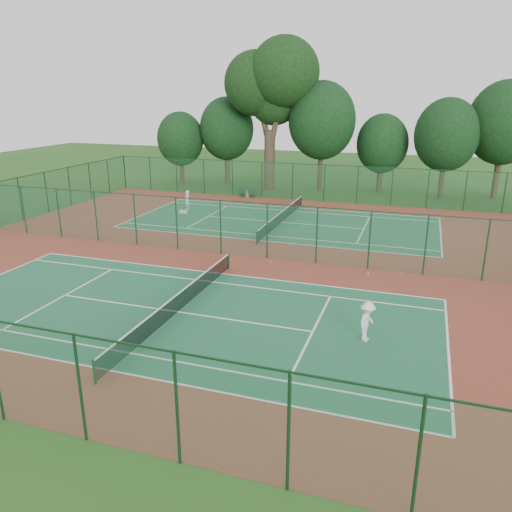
# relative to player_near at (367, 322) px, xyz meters

# --- Properties ---
(ground) EXTENTS (120.00, 120.00, 0.00)m
(ground) POSITION_rel_player_near_xyz_m (-8.66, 9.05, -0.87)
(ground) COLOR #245019
(ground) RESTS_ON ground
(red_pad) EXTENTS (40.00, 36.00, 0.01)m
(red_pad) POSITION_rel_player_near_xyz_m (-8.66, 9.05, -0.86)
(red_pad) COLOR brown
(red_pad) RESTS_ON ground
(court_near) EXTENTS (23.77, 10.97, 0.01)m
(court_near) POSITION_rel_player_near_xyz_m (-8.66, 0.05, -0.85)
(court_near) COLOR #1E603D
(court_near) RESTS_ON red_pad
(court_far) EXTENTS (23.77, 10.97, 0.01)m
(court_far) POSITION_rel_player_near_xyz_m (-8.66, 18.05, -0.85)
(court_far) COLOR #1F6239
(court_far) RESTS_ON red_pad
(fence_north) EXTENTS (40.00, 0.09, 3.50)m
(fence_north) POSITION_rel_player_near_xyz_m (-8.66, 27.05, 0.90)
(fence_north) COLOR #1B512D
(fence_north) RESTS_ON ground
(fence_south) EXTENTS (40.00, 0.09, 3.50)m
(fence_south) POSITION_rel_player_near_xyz_m (-8.66, -8.95, 0.90)
(fence_south) COLOR #1A4E2E
(fence_south) RESTS_ON ground
(fence_divider) EXTENTS (40.00, 0.09, 3.50)m
(fence_divider) POSITION_rel_player_near_xyz_m (-8.66, 9.05, 0.90)
(fence_divider) COLOR #1B5135
(fence_divider) RESTS_ON ground
(tennis_net_near) EXTENTS (0.10, 12.90, 0.97)m
(tennis_net_near) POSITION_rel_player_near_xyz_m (-8.66, 0.05, -0.32)
(tennis_net_near) COLOR #153B1F
(tennis_net_near) RESTS_ON ground
(tennis_net_far) EXTENTS (0.10, 12.90, 0.97)m
(tennis_net_far) POSITION_rel_player_near_xyz_m (-8.66, 18.05, -0.32)
(tennis_net_far) COLOR #14371C
(tennis_net_far) RESTS_ON ground
(player_near) EXTENTS (0.88, 1.22, 1.69)m
(player_near) POSITION_rel_player_near_xyz_m (0.00, 0.00, 0.00)
(player_near) COLOR white
(player_near) RESTS_ON court_near
(player_far) EXTENTS (0.41, 0.62, 1.69)m
(player_far) POSITION_rel_player_near_xyz_m (-17.82, 19.83, -0.00)
(player_far) COLOR silver
(player_far) RESTS_ON court_far
(trash_bin) EXTENTS (0.56, 0.56, 0.79)m
(trash_bin) POSITION_rel_player_near_xyz_m (-14.63, 26.62, -0.46)
(trash_bin) COLOR slate
(trash_bin) RESTS_ON red_pad
(bench) EXTENTS (1.57, 0.46, 0.96)m
(bench) POSITION_rel_player_near_xyz_m (-14.62, 26.58, -0.36)
(bench) COLOR #13381D
(bench) RESTS_ON red_pad
(kit_bag) EXTENTS (0.70, 0.29, 0.26)m
(kit_bag) POSITION_rel_player_near_xyz_m (-17.55, 18.45, -0.73)
(kit_bag) COLOR silver
(kit_bag) RESTS_ON red_pad
(stray_ball_a) EXTENTS (0.06, 0.06, 0.06)m
(stray_ball_a) POSITION_rel_player_near_xyz_m (-7.17, 8.10, -0.82)
(stray_ball_a) COLOR #C9E635
(stray_ball_a) RESTS_ON red_pad
(stray_ball_b) EXTENTS (0.07, 0.07, 0.07)m
(stray_ball_b) POSITION_rel_player_near_xyz_m (0.97, 8.73, -0.82)
(stray_ball_b) COLOR #A9C82E
(stray_ball_b) RESTS_ON red_pad
(stray_ball_c) EXTENTS (0.07, 0.07, 0.07)m
(stray_ball_c) POSITION_rel_player_near_xyz_m (-6.69, 8.38, -0.82)
(stray_ball_c) COLOR #D6F539
(stray_ball_c) RESTS_ON red_pad
(big_tree) EXTENTS (9.92, 7.26, 15.24)m
(big_tree) POSITION_rel_player_near_xyz_m (-13.83, 31.95, 9.92)
(big_tree) COLOR #392B1F
(big_tree) RESTS_ON ground
(evergreen_row) EXTENTS (39.00, 5.00, 12.00)m
(evergreen_row) POSITION_rel_player_near_xyz_m (-8.16, 33.30, -0.87)
(evergreen_row) COLOR black
(evergreen_row) RESTS_ON ground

